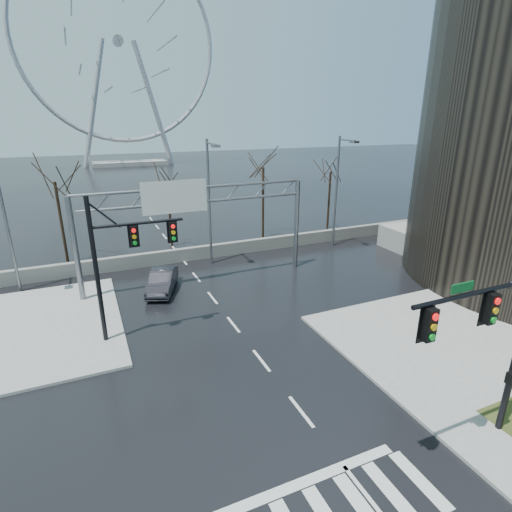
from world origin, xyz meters
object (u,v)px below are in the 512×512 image
sign_gantry (192,214)px  car (162,281)px  ferris_wheel (119,50)px  signal_mast_near (500,327)px  signal_mast_far (118,255)px

sign_gantry → car: size_ratio=3.62×
sign_gantry → ferris_wheel: (5.38, 80.04, 20.95)m
signal_mast_near → sign_gantry: (-5.52, 19.00, 0.31)m
ferris_wheel → sign_gantry: bearing=-93.8°
sign_gantry → signal_mast_near: bearing=-73.8°
signal_mast_near → ferris_wheel: (-0.14, 99.04, 21.26)m
sign_gantry → ferris_wheel: size_ratio=0.32×
signal_mast_near → sign_gantry: signal_mast_near is taller
car → ferris_wheel: bearing=105.8°
signal_mast_far → ferris_wheel: bearing=82.8°
sign_gantry → ferris_wheel: 82.91m
signal_mast_near → sign_gantry: size_ratio=0.49×
signal_mast_near → car: (-7.96, 18.58, -4.13)m
car → signal_mast_far: bearing=-97.3°
signal_mast_near → ferris_wheel: ferris_wheel is taller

